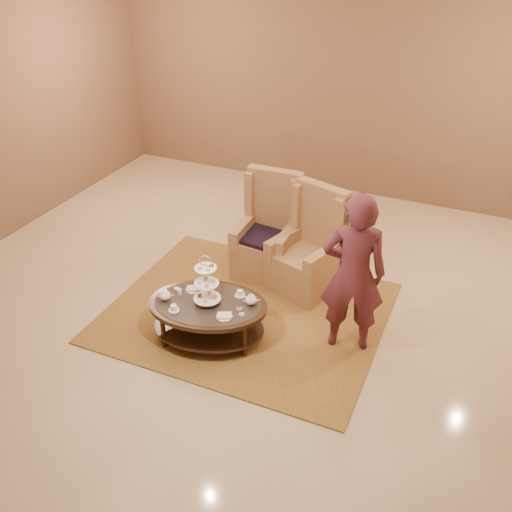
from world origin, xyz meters
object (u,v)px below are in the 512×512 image
at_px(tea_table, 208,310).
at_px(armchair_left, 268,239).
at_px(armchair_right, 310,255).
at_px(person, 353,274).

relative_size(tea_table, armchair_left, 1.10).
height_order(armchair_right, person, person).
bearing_deg(person, armchair_right, -65.84).
bearing_deg(person, tea_table, 4.18).
relative_size(armchair_right, person, 0.72).
bearing_deg(tea_table, armchair_left, 74.36).
xyz_separation_m(tea_table, armchair_left, (0.04, 1.57, 0.06)).
bearing_deg(armchair_left, tea_table, -92.97).
distance_m(tea_table, armchair_right, 1.56).
bearing_deg(tea_table, person, 5.93).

